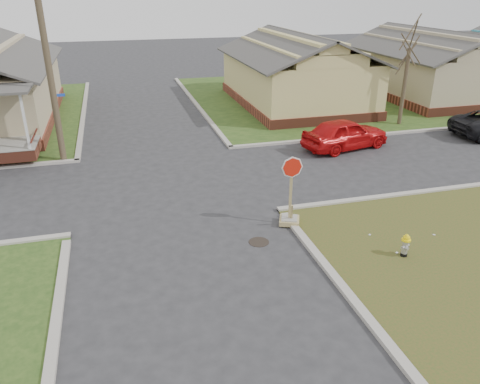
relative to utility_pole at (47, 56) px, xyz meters
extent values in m
plane|color=#2A2A2C|center=(4.20, -8.90, -4.66)|extent=(120.00, 120.00, 0.00)
cube|color=#274217|center=(26.20, 9.10, -4.64)|extent=(37.00, 19.00, 0.05)
cylinder|color=black|center=(6.40, -9.40, -4.66)|extent=(0.64, 0.64, 0.01)
cube|color=brown|center=(14.20, 7.60, -4.36)|extent=(7.20, 11.20, 0.60)
cube|color=#DBCC81|center=(14.20, 7.60, -2.76)|extent=(7.00, 11.00, 2.60)
cube|color=brown|center=(24.20, 7.60, -4.36)|extent=(7.20, 11.20, 0.60)
cube|color=tan|center=(24.20, 7.60, -2.76)|extent=(7.00, 11.00, 2.60)
cylinder|color=#3E3123|center=(0.00, 0.00, -0.16)|extent=(0.28, 0.28, 9.00)
cylinder|color=#3E3123|center=(18.20, 1.30, -2.51)|extent=(0.22, 0.22, 4.20)
cylinder|color=black|center=(10.27, -11.37, -4.57)|extent=(0.20, 0.20, 0.09)
cylinder|color=#B3B3B8|center=(10.27, -11.37, -4.32)|extent=(0.17, 0.17, 0.41)
sphere|color=#B3B3B8|center=(10.27, -11.37, -4.11)|extent=(0.17, 0.17, 0.17)
cylinder|color=yellow|center=(10.27, -11.37, -4.08)|extent=(0.27, 0.27, 0.05)
cylinder|color=yellow|center=(10.27, -11.37, -4.01)|extent=(0.20, 0.20, 0.09)
sphere|color=yellow|center=(10.27, -11.37, -3.96)|extent=(0.13, 0.13, 0.13)
cube|color=#9E8A55|center=(7.75, -8.51, -4.53)|extent=(0.66, 0.66, 0.16)
cube|color=gray|center=(7.75, -8.51, -4.43)|extent=(0.53, 0.53, 0.04)
cube|color=#9E8A55|center=(7.75, -8.51, -3.40)|extent=(0.10, 0.05, 2.22)
cylinder|color=#B9180C|center=(7.75, -8.56, -2.60)|extent=(0.59, 0.26, 0.63)
cylinder|color=silver|center=(7.75, -8.54, -2.60)|extent=(0.67, 0.29, 0.72)
imported|color=red|center=(13.18, -1.75, -3.91)|extent=(4.67, 2.69, 1.50)
camera|label=1|loc=(2.47, -21.53, 2.72)|focal=35.00mm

